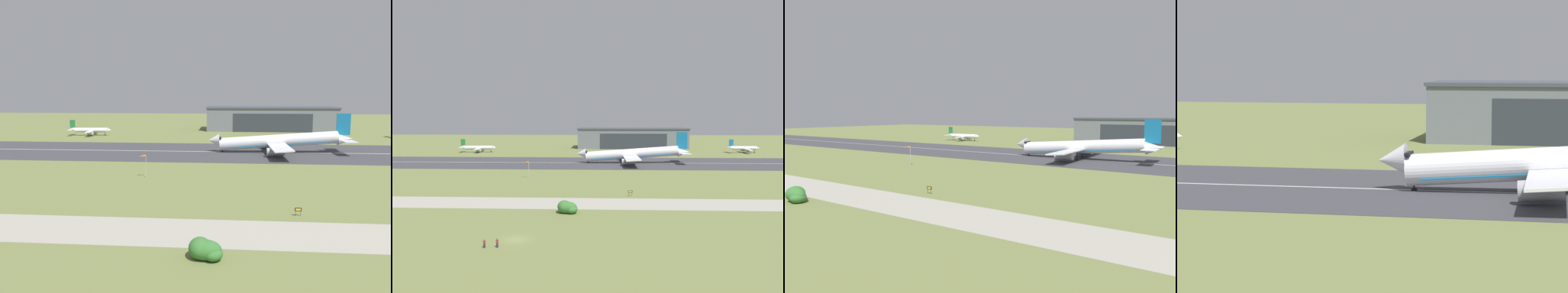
# 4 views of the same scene
# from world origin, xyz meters

# --- Properties ---
(ground_plane) EXTENTS (693.98, 693.98, 0.00)m
(ground_plane) POSITION_xyz_m (0.00, 60.41, 0.00)
(ground_plane) COLOR olive
(runway_strip) EXTENTS (453.98, 49.74, 0.06)m
(runway_strip) POSITION_xyz_m (0.00, 120.81, 0.03)
(runway_strip) COLOR #3D3D42
(runway_strip) RESTS_ON ground_plane
(runway_centreline) EXTENTS (408.58, 0.70, 0.01)m
(runway_centreline) POSITION_xyz_m (0.00, 120.81, 0.07)
(runway_centreline) COLOR silver
(runway_centreline) RESTS_ON runway_strip
(taxiway_road) EXTENTS (340.49, 13.47, 0.05)m
(taxiway_road) POSITION_xyz_m (0.00, 30.73, 0.03)
(taxiway_road) COLOR #A8A393
(taxiway_road) RESTS_ON ground_plane
(hangar_building) EXTENTS (80.44, 28.81, 14.87)m
(hangar_building) POSITION_xyz_m (38.41, 214.67, 7.45)
(hangar_building) COLOR slate
(hangar_building) RESTS_ON ground_plane
(airplane_landing) EXTENTS (56.94, 47.29, 15.71)m
(airplane_landing) POSITION_xyz_m (31.52, 120.61, 4.65)
(airplane_landing) COLOR white
(airplane_landing) RESTS_ON ground_plane
(airplane_parked_centre) EXTENTS (23.65, 19.26, 8.69)m
(airplane_parked_centre) POSITION_xyz_m (-65.06, 174.84, 2.91)
(airplane_parked_centre) COLOR white
(airplane_parked_centre) RESTS_ON ground_plane
(shrub_clump) EXTENTS (5.00, 4.06, 3.08)m
(shrub_clump) POSITION_xyz_m (7.94, 20.38, 1.40)
(shrub_clump) COLOR #387533
(shrub_clump) RESTS_ON ground_plane
(windsock_pole) EXTENTS (1.81, 1.89, 6.45)m
(windsock_pole) POSITION_xyz_m (-12.37, 71.86, 5.72)
(windsock_pole) COLOR #B7B7BC
(windsock_pole) RESTS_ON ground_plane
(runway_sign) EXTENTS (1.31, 0.13, 1.63)m
(runway_sign) POSITION_xyz_m (24.86, 41.10, 1.18)
(runway_sign) COLOR #4C4C51
(runway_sign) RESTS_ON ground_plane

